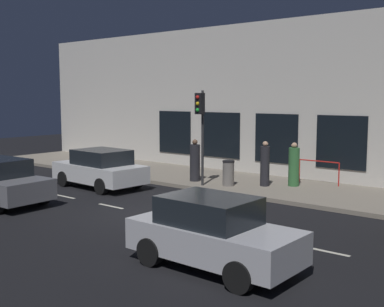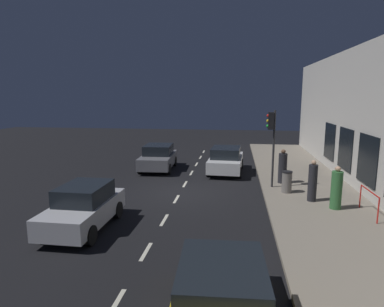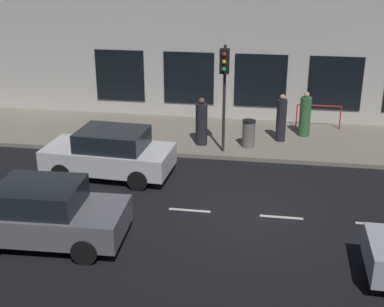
% 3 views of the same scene
% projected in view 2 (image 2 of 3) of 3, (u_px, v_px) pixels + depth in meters
% --- Properties ---
extents(ground_plane, '(60.00, 60.00, 0.00)m').
position_uv_depth(ground_plane, '(180.00, 193.00, 16.08)').
color(ground_plane, black).
extents(sidewalk, '(4.50, 32.00, 0.15)m').
position_uv_depth(sidewalk, '(313.00, 196.00, 15.26)').
color(sidewalk, gray).
rests_on(sidewalk, ground).
extents(building_facade, '(0.65, 32.00, 7.13)m').
position_uv_depth(building_facade, '(379.00, 122.00, 14.32)').
color(building_facade, beige).
rests_on(building_facade, ground).
extents(lane_centre_line, '(0.12, 27.20, 0.01)m').
position_uv_depth(lane_centre_line, '(176.00, 199.00, 15.11)').
color(lane_centre_line, beige).
rests_on(lane_centre_line, ground).
extents(traffic_light, '(0.45, 0.32, 3.83)m').
position_uv_depth(traffic_light, '(272.00, 131.00, 16.09)').
color(traffic_light, '#2D2D30').
rests_on(traffic_light, sidewalk).
extents(parked_car_0, '(2.17, 4.22, 1.58)m').
position_uv_depth(parked_car_0, '(226.00, 160.00, 20.15)').
color(parked_car_0, silver).
rests_on(parked_car_0, ground).
extents(parked_car_1, '(1.83, 3.86, 1.58)m').
position_uv_depth(parked_car_1, '(84.00, 207.00, 11.67)').
color(parked_car_1, '#B7B7BC').
rests_on(parked_car_1, ground).
extents(parked_car_2, '(2.10, 4.07, 1.58)m').
position_uv_depth(parked_car_2, '(222.00, 298.00, 6.42)').
color(parked_car_2, gold).
rests_on(parked_car_2, ground).
extents(parked_car_3, '(2.11, 3.98, 1.58)m').
position_uv_depth(parked_car_3, '(158.00, 157.00, 21.01)').
color(parked_car_3, slate).
rests_on(parked_car_3, ground).
extents(pedestrian_0, '(0.61, 0.61, 1.76)m').
position_uv_depth(pedestrian_0, '(336.00, 189.00, 13.26)').
color(pedestrian_0, '#336B38').
rests_on(pedestrian_0, sidewalk).
extents(pedestrian_1, '(0.38, 0.38, 1.81)m').
position_uv_depth(pedestrian_1, '(313.00, 182.00, 14.24)').
color(pedestrian_1, '#232328').
rests_on(pedestrian_1, sidewalk).
extents(pedestrian_2, '(0.51, 0.51, 1.79)m').
position_uv_depth(pedestrian_2, '(283.00, 168.00, 17.21)').
color(pedestrian_2, '#232328').
rests_on(pedestrian_2, sidewalk).
extents(trash_bin, '(0.49, 0.49, 1.03)m').
position_uv_depth(trash_bin, '(287.00, 182.00, 15.55)').
color(trash_bin, slate).
rests_on(trash_bin, sidewalk).
extents(red_railing, '(0.05, 1.79, 0.97)m').
position_uv_depth(red_railing, '(369.00, 197.00, 12.57)').
color(red_railing, red).
rests_on(red_railing, sidewalk).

